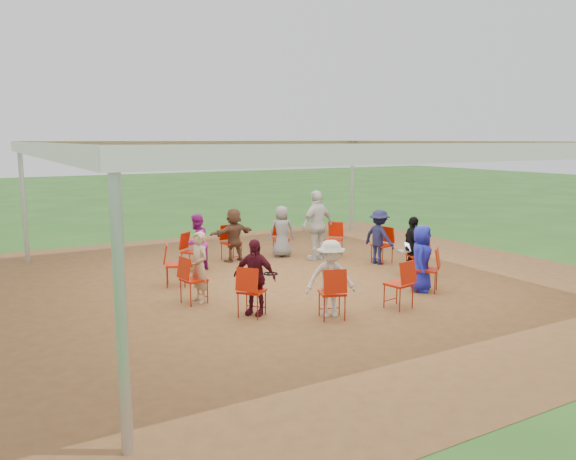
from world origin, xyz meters
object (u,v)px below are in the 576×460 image
chair_11 (427,270)px  chair_7 (194,280)px  standing_person (317,225)px  chair_6 (176,265)px  chair_8 (252,291)px  chair_5 (192,252)px  laptop (406,248)px  chair_0 (417,256)px  chair_9 (332,293)px  chair_1 (382,245)px  person_seated_7 (330,279)px  person_seated_4 (197,243)px  person_seated_1 (379,237)px  cable_coil (271,274)px  chair_2 (334,240)px  chair_3 (281,239)px  person_seated_5 (199,267)px  chair_10 (399,284)px  person_seated_2 (282,231)px  person_seated_6 (254,277)px  chair_4 (231,243)px  person_seated_8 (421,258)px

chair_11 → chair_7: bearing=120.0°
chair_11 → standing_person: (-0.28, 3.66, 0.45)m
chair_6 → chair_8: size_ratio=1.00×
chair_5 → laptop: chair_5 is taller
chair_0 → chair_9: (-3.42, -1.62, 0.00)m
chair_1 → laptop: bearing=153.0°
person_seated_7 → standing_person: bearing=79.8°
chair_0 → person_seated_4: (-4.17, 2.85, 0.23)m
person_seated_4 → chair_5: bearing=-90.0°
person_seated_1 → cable_coil: person_seated_1 is taller
chair_0 → chair_6: size_ratio=1.00×
chair_2 → standing_person: (-0.59, -0.11, 0.45)m
chair_11 → person_seated_1: bearing=32.3°
chair_3 → standing_person: size_ratio=0.51×
chair_9 → person_seated_7: size_ratio=0.67×
chair_1 → person_seated_5: person_seated_5 is taller
chair_10 → person_seated_2: (0.38, 5.04, 0.23)m
person_seated_1 → chair_5: bearing=59.2°
person_seated_4 → person_seated_6: same height
person_seated_4 → standing_person: (3.10, -0.33, 0.22)m
chair_0 → laptop: size_ratio=2.55×
chair_4 → chair_6: 2.67m
chair_8 → chair_9: bearing=15.0°
person_seated_4 → person_seated_5: same height
standing_person → chair_3: bearing=-71.9°
chair_1 → chair_9: bearing=120.0°
chair_3 → chair_5: bearing=30.0°
person_seated_6 → person_seated_4: bearing=135.0°
chair_6 → person_seated_6: (0.57, -2.55, 0.23)m
person_seated_1 → chair_10: bearing=136.3°
chair_11 → person_seated_5: person_seated_5 is taller
chair_2 → person_seated_2: (-1.18, 0.67, 0.23)m
chair_3 → standing_person: bearing=141.2°
chair_3 → chair_4: bearing=15.0°
chair_11 → person_seated_4: 5.23m
person_seated_5 → person_seated_8: bearing=60.0°
laptop → person_seated_8: bearing=172.2°
person_seated_7 → person_seated_4: bearing=120.0°
chair_1 → standing_person: standing_person is taller
chair_5 → person_seated_8: bearing=90.0°
person_seated_7 → laptop: size_ratio=3.80×
chair_0 → person_seated_2: (-1.66, 3.31, 0.23)m
chair_11 → laptop: size_ratio=2.55×
chair_6 → chair_9: (1.62, -3.42, 0.00)m
chair_11 → person_seated_2: person_seated_2 is taller
chair_2 → chair_7: size_ratio=1.00×
chair_2 → person_seated_4: 3.71m
chair_9 → cable_coil: 3.40m
chair_5 → chair_9: same height
chair_4 → chair_9: 5.17m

